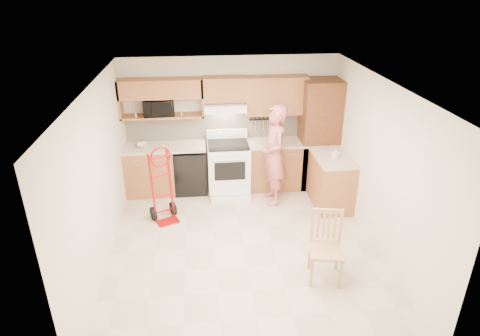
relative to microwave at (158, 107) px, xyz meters
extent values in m
cube|color=#C1AF91|center=(1.32, -2.08, -1.65)|extent=(4.00, 4.50, 0.02)
cube|color=white|center=(1.32, -2.08, 0.87)|extent=(4.00, 4.50, 0.02)
cube|color=beige|center=(1.32, 0.17, -0.39)|extent=(4.00, 0.02, 2.50)
cube|color=beige|center=(1.32, -4.34, -0.39)|extent=(4.00, 0.02, 2.50)
cube|color=beige|center=(-0.69, -2.08, -0.39)|extent=(0.02, 4.50, 2.50)
cube|color=beige|center=(3.33, -2.08, -0.39)|extent=(0.02, 4.50, 2.50)
cube|color=beige|center=(1.32, 0.15, -0.44)|extent=(3.92, 0.03, 0.55)
cube|color=#A15E31|center=(-0.23, -0.14, -1.19)|extent=(0.90, 0.60, 0.90)
cube|color=black|center=(0.52, -0.14, -1.22)|extent=(0.60, 0.60, 0.85)
cube|color=#A15E31|center=(2.15, -0.14, -1.19)|extent=(1.14, 0.60, 0.90)
cube|color=beige|center=(0.07, -0.13, -0.72)|extent=(1.50, 0.63, 0.04)
cube|color=beige|center=(2.15, -0.13, -0.72)|extent=(1.14, 0.63, 0.04)
cube|color=#A15E31|center=(3.02, -0.94, -1.19)|extent=(0.60, 1.00, 0.90)
cube|color=beige|center=(3.02, -0.94, -0.72)|extent=(0.63, 1.00, 0.04)
cube|color=brown|center=(2.97, -0.14, -0.59)|extent=(0.70, 0.60, 2.10)
cube|color=#A15E31|center=(0.07, 0.00, 0.34)|extent=(1.50, 0.33, 0.34)
cube|color=#A15E31|center=(0.07, 0.00, -0.17)|extent=(1.50, 0.33, 0.04)
cube|color=#A15E31|center=(1.20, 0.00, 0.30)|extent=(0.76, 0.33, 0.44)
cube|color=#A15E31|center=(2.15, 0.00, 0.16)|extent=(1.14, 0.33, 0.70)
cube|color=white|center=(1.20, -0.06, -0.01)|extent=(0.76, 0.46, 0.14)
imported|color=black|center=(0.00, 0.00, 0.00)|extent=(0.59, 0.44, 0.30)
imported|color=#BF5C5C|center=(2.01, -0.74, -0.73)|extent=(0.51, 0.71, 1.83)
imported|color=white|center=(3.02, -1.02, -0.61)|extent=(0.11, 0.11, 0.18)
imported|color=white|center=(-0.31, -0.14, -0.67)|extent=(0.26, 0.26, 0.06)
camera|label=1|loc=(0.72, -7.33, 2.15)|focal=31.01mm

